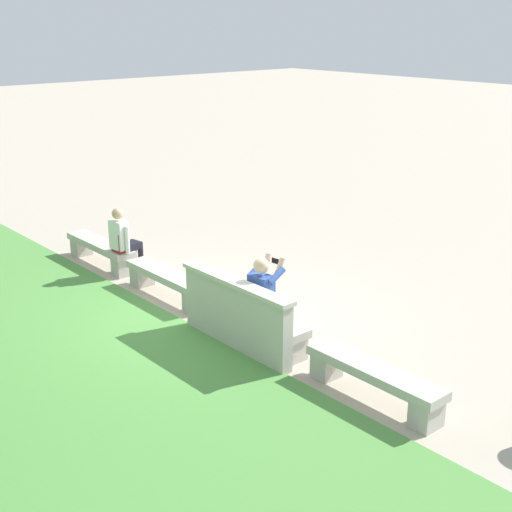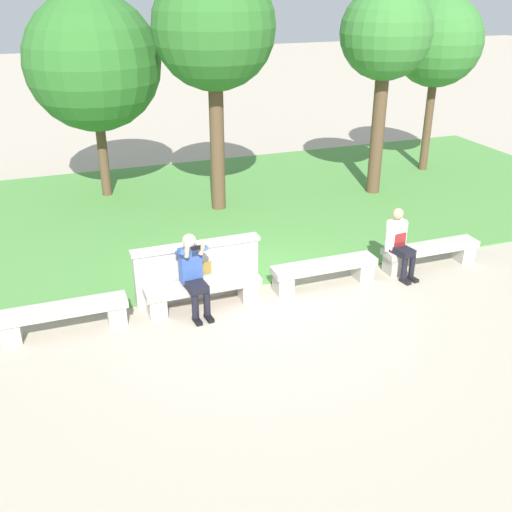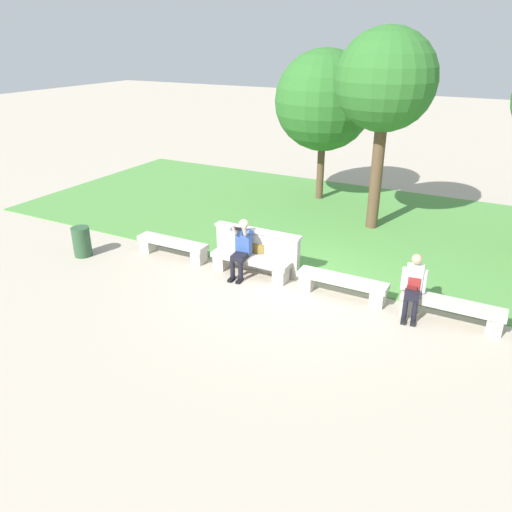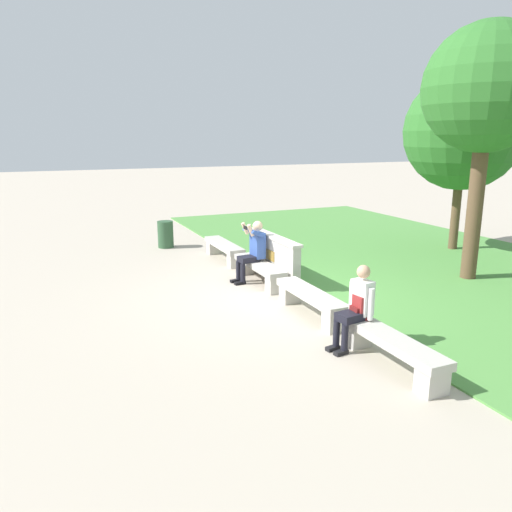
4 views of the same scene
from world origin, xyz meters
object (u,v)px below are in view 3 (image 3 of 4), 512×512
object	(u,v)px
bench_near	(250,263)
tree_right_background	(386,82)
bench_mid	(342,284)
tree_behind_wall	(324,101)
backpack	(413,285)
bench_far	(452,309)
trash_bin	(82,242)
person_distant	(413,284)
bench_main	(172,246)
person_photographer	(242,245)

from	to	relation	value
bench_near	tree_right_background	size ratio (longest dim) A/B	0.36
bench_mid	tree_right_background	size ratio (longest dim) A/B	0.36
bench_near	tree_behind_wall	world-z (taller)	tree_behind_wall
bench_mid	tree_behind_wall	bearing A→B (deg)	115.38
bench_mid	backpack	bearing A→B (deg)	0.57
bench_far	trash_bin	world-z (taller)	trash_bin
bench_far	tree_behind_wall	xyz separation A→B (m)	(-5.17, 6.24, 2.90)
bench_near	bench_mid	size ratio (longest dim) A/B	1.00
bench_far	tree_behind_wall	size ratio (longest dim) A/B	0.40
person_distant	bench_main	bearing A→B (deg)	179.36
bench_main	person_photographer	distance (m)	2.08
bench_near	person_photographer	size ratio (longest dim) A/B	1.46
trash_bin	backpack	bearing A→B (deg)	7.37
bench_far	person_distant	world-z (taller)	person_distant
person_photographer	backpack	bearing A→B (deg)	1.38
person_photographer	backpack	world-z (taller)	person_photographer
person_photographer	person_distant	bearing A→B (deg)	0.18
bench_near	backpack	world-z (taller)	backpack
person_photographer	tree_right_background	bearing A→B (deg)	68.21
bench_main	trash_bin	xyz separation A→B (m)	(-2.04, -1.01, 0.08)
bench_main	bench_far	world-z (taller)	same
bench_mid	person_photographer	size ratio (longest dim) A/B	1.46
person_distant	tree_right_background	distance (m)	5.90
bench_far	bench_mid	bearing A→B (deg)	180.00
person_distant	tree_behind_wall	distance (m)	8.10
bench_mid	tree_right_background	distance (m)	5.75
bench_near	bench_far	world-z (taller)	same
bench_near	person_photographer	bearing A→B (deg)	-156.05
person_photographer	tree_right_background	size ratio (longest dim) A/B	0.25
bench_mid	backpack	world-z (taller)	backpack
bench_near	bench_mid	xyz separation A→B (m)	(2.21, 0.00, 0.00)
tree_right_background	trash_bin	xyz separation A→B (m)	(-5.85, -5.37, -3.62)
tree_behind_wall	tree_right_background	xyz separation A→B (m)	(2.35, -1.88, 0.79)
tree_behind_wall	bench_main	bearing A→B (deg)	-103.13
trash_bin	person_distant	bearing A→B (deg)	6.79
person_distant	trash_bin	size ratio (longest dim) A/B	1.68
tree_right_background	bench_mid	bearing A→B (deg)	-82.05
person_distant	person_photographer	bearing A→B (deg)	-179.82
tree_behind_wall	tree_right_background	distance (m)	3.11
person_photographer	tree_right_background	xyz separation A→B (m)	(1.77, 4.44, 3.26)
bench_far	person_photographer	bearing A→B (deg)	-179.04
bench_near	tree_behind_wall	distance (m)	6.92
bench_main	tree_right_background	xyz separation A→B (m)	(3.81, 4.36, 3.70)
bench_near	bench_main	bearing A→B (deg)	180.00
tree_behind_wall	trash_bin	distance (m)	8.53
bench_far	backpack	distance (m)	0.84
backpack	tree_behind_wall	world-z (taller)	tree_behind_wall
backpack	tree_behind_wall	xyz separation A→B (m)	(-4.40, 6.23, 2.58)
bench_mid	person_distant	distance (m)	1.50
bench_near	bench_far	size ratio (longest dim) A/B	1.00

